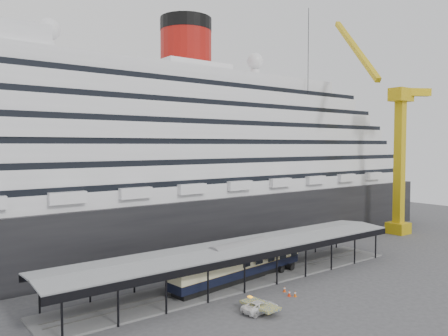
% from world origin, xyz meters
% --- Properties ---
extents(ground, '(200.00, 200.00, 0.00)m').
position_xyz_m(ground, '(0.00, 0.00, 0.00)').
color(ground, '#3C3C3F').
rests_on(ground, ground).
extents(cruise_ship, '(130.00, 30.00, 43.90)m').
position_xyz_m(cruise_ship, '(0.05, 32.00, 18.35)').
color(cruise_ship, black).
rests_on(cruise_ship, ground).
extents(platform_canopy, '(56.00, 9.18, 5.30)m').
position_xyz_m(platform_canopy, '(0.00, 5.00, 2.36)').
color(platform_canopy, slate).
rests_on(platform_canopy, ground).
extents(crane_yellow, '(23.83, 18.78, 47.60)m').
position_xyz_m(crane_yellow, '(47.06, 10.54, 19.96)').
color(crane_yellow, gold).
rests_on(crane_yellow, ground).
extents(port_truck, '(4.68, 2.26, 1.28)m').
position_xyz_m(port_truck, '(-5.62, -5.13, 0.64)').
color(port_truck, white).
rests_on(port_truck, ground).
extents(pullman_carriage, '(23.45, 5.85, 22.83)m').
position_xyz_m(pullman_carriage, '(-0.35, 5.00, 2.76)').
color(pullman_carriage, black).
rests_on(pullman_carriage, ground).
extents(traffic_cone_left, '(0.42, 0.42, 0.81)m').
position_xyz_m(traffic_cone_left, '(0.84, -3.46, 0.40)').
color(traffic_cone_left, red).
rests_on(traffic_cone_left, ground).
extents(traffic_cone_mid, '(0.43, 0.43, 0.75)m').
position_xyz_m(traffic_cone_mid, '(1.34, -3.99, 0.37)').
color(traffic_cone_mid, '#DB5A0C').
rests_on(traffic_cone_mid, ground).
extents(traffic_cone_right, '(0.50, 0.50, 0.78)m').
position_xyz_m(traffic_cone_right, '(1.54, -1.92, 0.39)').
color(traffic_cone_right, '#DA430C').
rests_on(traffic_cone_right, ground).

